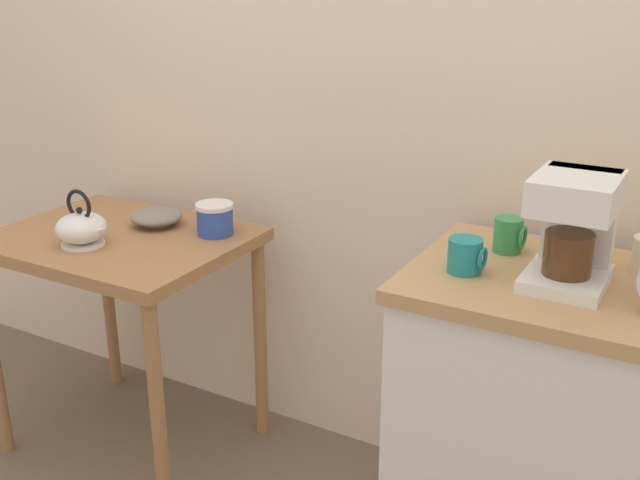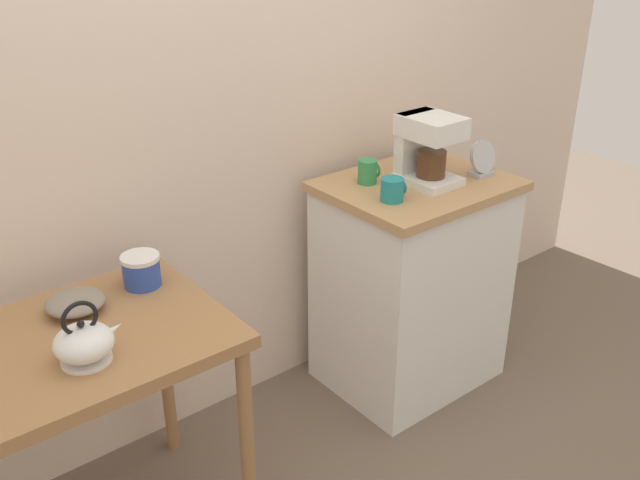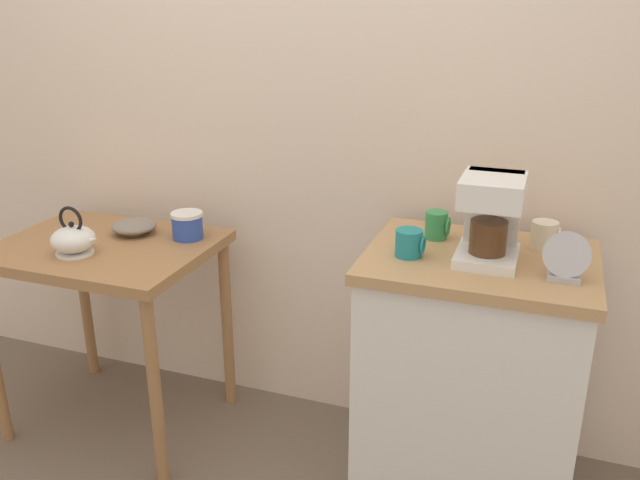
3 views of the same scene
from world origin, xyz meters
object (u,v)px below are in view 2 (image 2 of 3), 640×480
at_px(mug_dark_teal, 393,190).
at_px(table_clock, 482,161).
at_px(mug_tall_green, 368,171).
at_px(mug_small_cream, 426,153).
at_px(coffee_maker, 426,146).
at_px(bowl_stoneware, 75,302).
at_px(teakettle, 85,342).
at_px(canister_enamel, 141,270).

bearing_deg(mug_dark_teal, table_clock, -4.02).
relative_size(mug_tall_green, mug_small_cream, 1.03).
bearing_deg(coffee_maker, mug_dark_teal, -164.50).
bearing_deg(table_clock, coffee_maker, 156.77).
distance_m(mug_dark_teal, mug_tall_green, 0.19).
xyz_separation_m(mug_small_cream, table_clock, (0.06, -0.24, 0.02)).
bearing_deg(bowl_stoneware, mug_dark_teal, -8.26).
relative_size(teakettle, mug_tall_green, 2.08).
bearing_deg(table_clock, mug_small_cream, 104.64).
bearing_deg(mug_dark_teal, bowl_stoneware, 171.74).
height_order(bowl_stoneware, coffee_maker, coffee_maker).
relative_size(mug_dark_teal, mug_small_cream, 1.01).
bearing_deg(canister_enamel, teakettle, -136.28).
xyz_separation_m(coffee_maker, mug_small_cream, (0.16, 0.14, -0.10)).
distance_m(canister_enamel, mug_small_cream, 1.28).
height_order(coffee_maker, table_clock, coffee_maker).
bearing_deg(table_clock, teakettle, -177.78).
bearing_deg(mug_tall_green, table_clock, -28.64).
relative_size(mug_small_cream, table_clock, 0.63).
relative_size(canister_enamel, table_clock, 0.86).
height_order(coffee_maker, mug_tall_green, coffee_maker).
bearing_deg(table_clock, mug_tall_green, 151.36).
xyz_separation_m(coffee_maker, table_clock, (0.22, -0.09, -0.08)).
bearing_deg(mug_tall_green, coffee_maker, -34.66).
height_order(bowl_stoneware, mug_small_cream, mug_small_cream).
relative_size(bowl_stoneware, table_clock, 1.22).
distance_m(coffee_maker, mug_small_cream, 0.24).
bearing_deg(table_clock, mug_dark_teal, 175.98).
xyz_separation_m(bowl_stoneware, mug_tall_green, (1.16, 0.02, 0.13)).
relative_size(bowl_stoneware, mug_tall_green, 1.88).
relative_size(coffee_maker, mug_dark_teal, 2.89).
xyz_separation_m(bowl_stoneware, table_clock, (1.56, -0.19, 0.15)).
distance_m(canister_enamel, table_clock, 1.36).
xyz_separation_m(canister_enamel, mug_small_cream, (1.28, 0.02, 0.11)).
bearing_deg(table_clock, bowl_stoneware, 172.95).
xyz_separation_m(coffee_maker, mug_dark_teal, (-0.23, -0.06, -0.10)).
bearing_deg(mug_dark_teal, mug_tall_green, 74.86).
bearing_deg(teakettle, table_clock, 2.22).
xyz_separation_m(bowl_stoneware, coffee_maker, (1.34, -0.10, 0.23)).
bearing_deg(mug_dark_teal, canister_enamel, 168.19).
relative_size(coffee_maker, mug_tall_green, 2.86).
xyz_separation_m(coffee_maker, mug_tall_green, (-0.18, 0.12, -0.10)).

